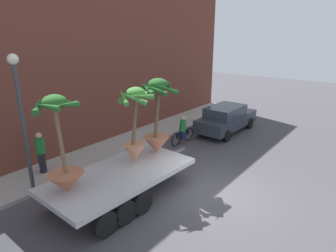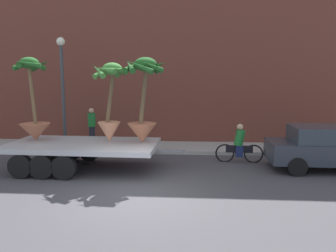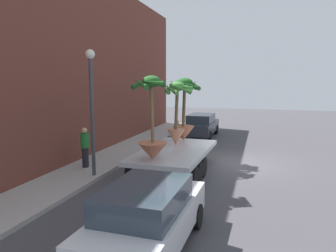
# 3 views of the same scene
# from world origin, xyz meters

# --- Properties ---
(ground_plane) EXTENTS (60.00, 60.00, 0.00)m
(ground_plane) POSITION_xyz_m (0.00, 0.00, 0.00)
(ground_plane) COLOR #423F44
(sidewalk) EXTENTS (24.00, 2.20, 0.15)m
(sidewalk) POSITION_xyz_m (0.00, 6.10, 0.07)
(sidewalk) COLOR #A39E99
(sidewalk) RESTS_ON ground
(building_facade) EXTENTS (24.00, 1.20, 9.14)m
(building_facade) POSITION_xyz_m (0.00, 7.80, 4.57)
(building_facade) COLOR brown
(building_facade) RESTS_ON ground
(flatbed_trailer) EXTENTS (6.31, 2.78, 0.98)m
(flatbed_trailer) POSITION_xyz_m (-2.59, 2.49, 0.76)
(flatbed_trailer) COLOR #B7BABF
(flatbed_trailer) RESTS_ON ground
(potted_palm_rear) EXTENTS (1.43, 1.41, 2.81)m
(potted_palm_rear) POSITION_xyz_m (-1.38, 2.69, 2.42)
(potted_palm_rear) COLOR tan
(potted_palm_rear) RESTS_ON flatbed_trailer
(potted_palm_middle) EXTENTS (1.38, 1.37, 3.02)m
(potted_palm_middle) POSITION_xyz_m (-4.27, 2.82, 2.10)
(potted_palm_middle) COLOR #B26647
(potted_palm_middle) RESTS_ON flatbed_trailer
(potted_palm_front) EXTENTS (1.58, 1.53, 2.99)m
(potted_palm_front) POSITION_xyz_m (-0.20, 2.64, 2.36)
(potted_palm_front) COLOR #B26647
(potted_palm_front) RESTS_ON flatbed_trailer
(cyclist) EXTENTS (1.84, 0.36, 1.54)m
(cyclist) POSITION_xyz_m (3.36, 3.91, 0.67)
(cyclist) COLOR black
(cyclist) RESTS_ON ground
(parked_car) EXTENTS (4.51, 1.89, 1.58)m
(parked_car) POSITION_xyz_m (6.45, 2.99, 0.83)
(parked_car) COLOR #2D333D
(parked_car) RESTS_ON ground
(pedestrian_near_gate) EXTENTS (0.36, 0.36, 1.71)m
(pedestrian_near_gate) POSITION_xyz_m (-3.18, 6.24, 1.04)
(pedestrian_near_gate) COLOR black
(pedestrian_near_gate) RESTS_ON sidewalk
(street_lamp) EXTENTS (0.36, 0.36, 4.83)m
(street_lamp) POSITION_xyz_m (-4.12, 5.30, 3.23)
(street_lamp) COLOR #383D42
(street_lamp) RESTS_ON sidewalk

